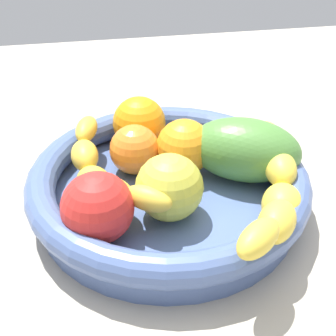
# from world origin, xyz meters

# --- Properties ---
(kitchen_counter) EXTENTS (1.20, 1.20, 0.03)m
(kitchen_counter) POSITION_xyz_m (0.00, 0.00, 0.01)
(kitchen_counter) COLOR #B2A896
(kitchen_counter) RESTS_ON ground
(fruit_bowl) EXTENTS (0.31, 0.31, 0.06)m
(fruit_bowl) POSITION_xyz_m (0.00, 0.00, 0.06)
(fruit_bowl) COLOR #4D649B
(fruit_bowl) RESTS_ON kitchen_counter
(banana_draped_left) EXTENTS (0.12, 0.21, 0.06)m
(banana_draped_left) POSITION_xyz_m (0.10, -0.07, 0.09)
(banana_draped_left) COLOR yellow
(banana_draped_left) RESTS_ON fruit_bowl
(banana_draped_right) EXTENTS (0.10, 0.20, 0.05)m
(banana_draped_right) POSITION_xyz_m (-0.07, 0.00, 0.08)
(banana_draped_right) COLOR yellow
(banana_draped_right) RESTS_ON fruit_bowl
(orange_front) EXTENTS (0.07, 0.07, 0.07)m
(orange_front) POSITION_xyz_m (0.03, 0.04, 0.09)
(orange_front) COLOR orange
(orange_front) RESTS_ON fruit_bowl
(orange_mid_left) EXTENTS (0.07, 0.07, 0.07)m
(orange_mid_left) POSITION_xyz_m (-0.02, 0.10, 0.09)
(orange_mid_left) COLOR orange
(orange_mid_left) RESTS_ON fruit_bowl
(orange_mid_right) EXTENTS (0.06, 0.06, 0.06)m
(orange_mid_right) POSITION_xyz_m (-0.03, 0.05, 0.08)
(orange_mid_right) COLOR orange
(orange_mid_right) RESTS_ON fruit_bowl
(mango_green) EXTENTS (0.15, 0.13, 0.07)m
(mango_green) POSITION_xyz_m (0.09, 0.01, 0.09)
(mango_green) COLOR #508A3C
(mango_green) RESTS_ON fruit_bowl
(apple_yellow) EXTENTS (0.07, 0.07, 0.07)m
(apple_yellow) POSITION_xyz_m (-0.01, -0.04, 0.09)
(apple_yellow) COLOR #D4CF41
(apple_yellow) RESTS_ON fruit_bowl
(tomato_red) EXTENTS (0.07, 0.07, 0.07)m
(tomato_red) POSITION_xyz_m (-0.08, -0.06, 0.09)
(tomato_red) COLOR red
(tomato_red) RESTS_ON fruit_bowl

